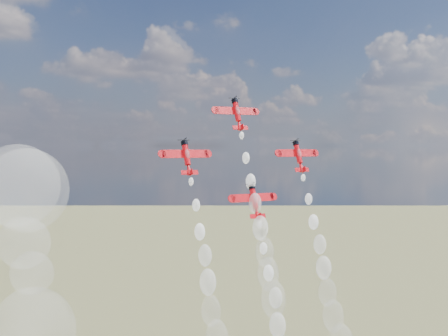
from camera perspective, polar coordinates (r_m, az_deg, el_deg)
plane_lead at (r=154.02m, az=1.21°, el=5.02°), size 11.85×5.26×8.13m
plane_left at (r=142.59m, az=-3.44°, el=1.05°), size 11.85×5.26×8.13m
plane_right at (r=159.67m, az=6.83°, el=1.14°), size 11.85×5.26×8.13m
plane_slot at (r=147.79m, az=2.79°, el=-2.98°), size 11.85×5.26×8.13m
smoke_trail_lead at (r=145.19m, az=3.94°, el=-8.84°), size 5.10×16.94×40.34m
smoke_trail_left at (r=136.49m, az=-0.84°, el=-14.26°), size 5.10×16.89×40.75m
smoke_trail_right at (r=154.32m, az=9.87°, el=-12.40°), size 5.21×17.25×41.21m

